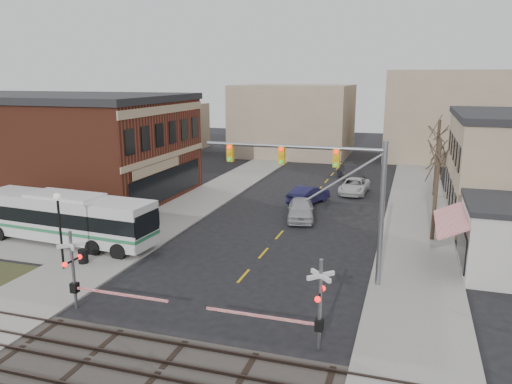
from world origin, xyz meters
TOP-DOWN VIEW (x-y plane):
  - ground at (0.00, 0.00)m, footprint 160.00×160.00m
  - sidewalk_west at (-9.50, 20.00)m, footprint 5.00×60.00m
  - sidewalk_east at (9.50, 20.00)m, footprint 5.00×60.00m
  - ballast_strip at (0.00, -8.00)m, footprint 160.00×5.00m
  - rail_tracks at (0.00, -8.00)m, footprint 160.00×3.91m
  - brick_building at (-26.98, 16.00)m, footprint 30.40×15.40m
  - tree_east_a at (10.50, 12.00)m, footprint 0.28×0.28m
  - tree_east_b at (10.80, 18.00)m, footprint 0.28×0.28m
  - tree_east_c at (11.00, 26.00)m, footprint 0.28×0.28m
  - transit_bus at (-13.35, 3.81)m, footprint 13.11×3.73m
  - traffic_signal_mast at (4.70, 2.86)m, footprint 10.04×0.30m
  - rr_crossing_west at (-6.16, -4.36)m, footprint 5.60×1.36m
  - rr_crossing_east at (5.15, -4.45)m, footprint 5.60×1.36m
  - street_lamp at (-10.46, -0.36)m, footprint 0.44×0.44m
  - trash_bin at (-9.89, 0.74)m, footprint 0.60×0.60m
  - car_a at (0.59, 14.35)m, footprint 3.01×5.33m
  - car_b at (0.11, 19.74)m, footprint 3.26×5.16m
  - car_c at (3.59, 24.94)m, footprint 2.75×5.41m
  - car_d at (2.40, 31.73)m, footprint 4.02×6.05m
  - pedestrian_near at (-8.61, 4.97)m, footprint 0.51×0.67m
  - pedestrian_far at (-10.21, 8.22)m, footprint 0.97×1.04m

SIDE VIEW (x-z plane):
  - ground at x=0.00m, z-range 0.00..0.00m
  - ballast_strip at x=0.00m, z-range 0.00..0.06m
  - sidewalk_west at x=-9.50m, z-range 0.00..0.12m
  - sidewalk_east at x=9.50m, z-range 0.00..0.12m
  - rail_tracks at x=0.00m, z-range 0.05..0.19m
  - trash_bin at x=-9.89m, z-range 0.12..0.96m
  - car_c at x=3.59m, z-range 0.00..1.47m
  - car_b at x=0.11m, z-range 0.00..1.61m
  - car_d at x=2.40m, z-range 0.00..1.63m
  - car_a at x=0.59m, z-range 0.00..1.71m
  - pedestrian_near at x=-8.61m, z-range 0.12..1.78m
  - pedestrian_far at x=-10.21m, z-range 0.12..1.84m
  - transit_bus at x=-13.35m, z-range 0.21..3.54m
  - rr_crossing_west at x=-6.16m, z-range -0.03..3.97m
  - rr_crossing_east at x=5.15m, z-range -0.03..3.97m
  - tree_east_b at x=10.80m, z-range 0.12..6.42m
  - street_lamp at x=-10.46m, z-range 1.08..5.66m
  - tree_east_a at x=10.50m, z-range 0.12..6.87m
  - tree_east_c at x=11.00m, z-range 0.12..7.32m
  - brick_building at x=-26.98m, z-range 0.01..9.61m
  - traffic_signal_mast at x=4.70m, z-range 1.74..9.74m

